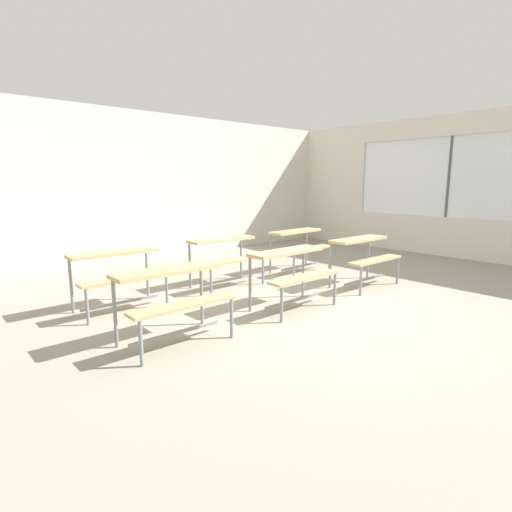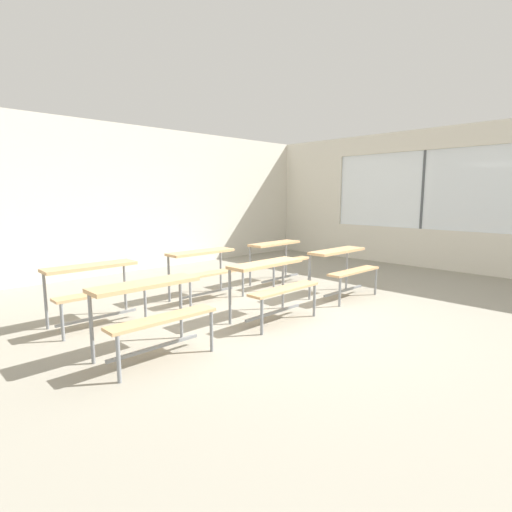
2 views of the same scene
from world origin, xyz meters
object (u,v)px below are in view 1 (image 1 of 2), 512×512
object	(u,v)px
desk_bench_r1c0	(118,266)
desk_bench_r1c1	(226,250)
desk_bench_r0c0	(173,288)
desk_bench_r0c2	(364,250)
desk_bench_r1c2	(300,241)
desk_bench_r0c1	(292,265)

from	to	relation	value
desk_bench_r1c0	desk_bench_r1c1	distance (m)	1.73
desk_bench_r1c0	desk_bench_r0c0	bearing A→B (deg)	-89.85
desk_bench_r0c2	desk_bench_r1c0	distance (m)	3.60
desk_bench_r0c2	desk_bench_r1c0	bearing A→B (deg)	158.53
desk_bench_r0c2	desk_bench_r1c2	distance (m)	1.35
desk_bench_r0c1	desk_bench_r1c2	distance (m)	2.16
desk_bench_r1c1	desk_bench_r0c0	bearing A→B (deg)	-140.61
desk_bench_r0c1	desk_bench_r1c2	size ratio (longest dim) A/B	0.99
desk_bench_r0c2	desk_bench_r1c1	distance (m)	2.14
desk_bench_r0c0	desk_bench_r0c2	bearing A→B (deg)	0.48
desk_bench_r0c1	desk_bench_r0c2	bearing A→B (deg)	0.34
desk_bench_r0c0	desk_bench_r1c2	bearing A→B (deg)	22.31
desk_bench_r0c0	desk_bench_r0c2	size ratio (longest dim) A/B	1.00
desk_bench_r0c0	desk_bench_r1c2	world-z (taller)	same
desk_bench_r1c0	desk_bench_r1c1	world-z (taller)	same
desk_bench_r0c0	desk_bench_r0c1	world-z (taller)	same
desk_bench_r0c0	desk_bench_r0c1	size ratio (longest dim) A/B	0.99
desk_bench_r0c1	desk_bench_r0c2	distance (m)	1.64
desk_bench_r0c1	desk_bench_r1c1	distance (m)	1.43
desk_bench_r0c1	desk_bench_r1c0	distance (m)	2.19
desk_bench_r0c0	desk_bench_r1c1	bearing A→B (deg)	39.37
desk_bench_r1c0	desk_bench_r1c2	xyz separation A→B (m)	(3.35, 0.01, 0.00)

